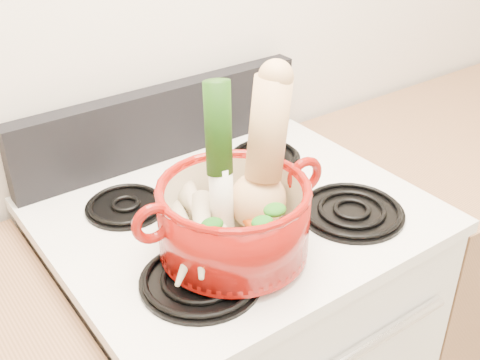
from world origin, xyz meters
TOP-DOWN VIEW (x-y plane):
  - wall_back at (0.00, 1.75)m, footprint 3.50×0.02m
  - cooktop at (0.00, 1.40)m, footprint 0.78×0.67m
  - control_backsplash at (0.00, 1.70)m, footprint 0.76×0.05m
  - burner_front_left at (-0.19, 1.24)m, footprint 0.22×0.22m
  - burner_front_right at (0.19, 1.24)m, footprint 0.22×0.22m
  - burner_back_left at (-0.19, 1.54)m, footprint 0.17×0.17m
  - burner_back_right at (0.19, 1.54)m, footprint 0.17×0.17m
  - dutch_oven at (-0.10, 1.27)m, footprint 0.30×0.30m
  - pot_handle_left at (-0.25, 1.28)m, footprint 0.08×0.02m
  - pot_handle_right at (0.06, 1.25)m, footprint 0.08×0.02m
  - squash at (-0.01, 1.28)m, footprint 0.19×0.17m
  - leek at (-0.11, 1.29)m, footprint 0.07×0.08m
  - ginger at (-0.06, 1.34)m, footprint 0.08×0.06m
  - parsnip_0 at (-0.17, 1.32)m, footprint 0.08×0.24m
  - parsnip_1 at (-0.18, 1.27)m, footprint 0.19×0.18m
  - parsnip_2 at (-0.12, 1.29)m, footprint 0.05×0.20m
  - parsnip_3 at (-0.17, 1.26)m, footprint 0.15×0.20m
  - parsnip_4 at (-0.14, 1.32)m, footprint 0.09×0.20m
  - carrot_0 at (-0.14, 1.22)m, footprint 0.05×0.16m
  - carrot_1 at (-0.16, 1.24)m, footprint 0.11×0.13m
  - carrot_2 at (-0.07, 1.25)m, footprint 0.05×0.17m

SIDE VIEW (x-z plane):
  - cooktop at x=0.00m, z-range 0.92..0.95m
  - burner_front_left at x=-0.19m, z-range 0.95..0.97m
  - burner_front_right at x=0.19m, z-range 0.95..0.97m
  - burner_back_left at x=-0.19m, z-range 0.95..0.97m
  - burner_back_right at x=0.19m, z-range 0.95..0.97m
  - carrot_0 at x=-0.14m, z-range 0.99..1.03m
  - ginger at x=-0.06m, z-range 1.00..1.04m
  - parsnip_0 at x=-0.17m, z-range 0.99..1.05m
  - carrot_1 at x=-0.16m, z-range 1.00..1.04m
  - parsnip_1 at x=-0.18m, z-range 0.99..1.06m
  - carrot_2 at x=-0.07m, z-range 1.00..1.05m
  - parsnip_2 at x=-0.12m, z-range 1.00..1.06m
  - dutch_oven at x=-0.10m, z-range 0.97..1.11m
  - parsnip_3 at x=-0.17m, z-range 1.01..1.07m
  - control_backsplash at x=0.00m, z-range 0.95..1.13m
  - parsnip_4 at x=-0.14m, z-range 1.02..1.07m
  - pot_handle_left at x=-0.25m, z-range 1.05..1.12m
  - pot_handle_right at x=0.06m, z-range 1.05..1.12m
  - squash at x=-0.01m, z-range 0.99..1.30m
  - leek at x=-0.11m, z-range 0.99..1.31m
  - wall_back at x=0.00m, z-range 0.00..2.60m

